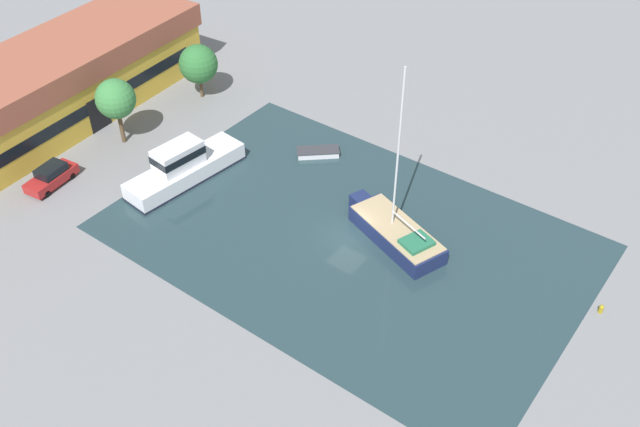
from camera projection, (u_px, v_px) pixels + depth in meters
The scene contains 10 objects.
ground_plane at pixel (348, 236), 55.72m from camera, with size 440.00×440.00×0.00m, color slate.
water_canal at pixel (348, 236), 55.72m from camera, with size 23.97×35.97×0.01m, color #23383D.
warehouse_building at pixel (59, 82), 67.50m from camera, with size 31.07×11.98×6.96m.
quay_tree_near_building at pixel (116, 99), 63.15m from camera, with size 3.60×3.60×6.34m.
quay_tree_by_water at pixel (198, 64), 70.03m from camera, with size 3.83×3.83×5.57m.
parked_car at pixel (51, 176), 60.37m from camera, with size 4.86×2.48×1.78m.
sailboat_moored at pixel (395, 232), 54.94m from camera, with size 5.82×9.79×14.73m.
motor_cruiser at pixel (184, 167), 60.65m from camera, with size 11.37×4.23×3.63m.
small_dinghy at pixel (318, 152), 64.13m from camera, with size 3.65×3.84×0.59m.
mooring_bollard at pixel (601, 309), 49.33m from camera, with size 0.35×0.35×0.69m.
Camera 1 is at (-34.85, -23.28, 36.83)m, focal length 40.00 mm.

